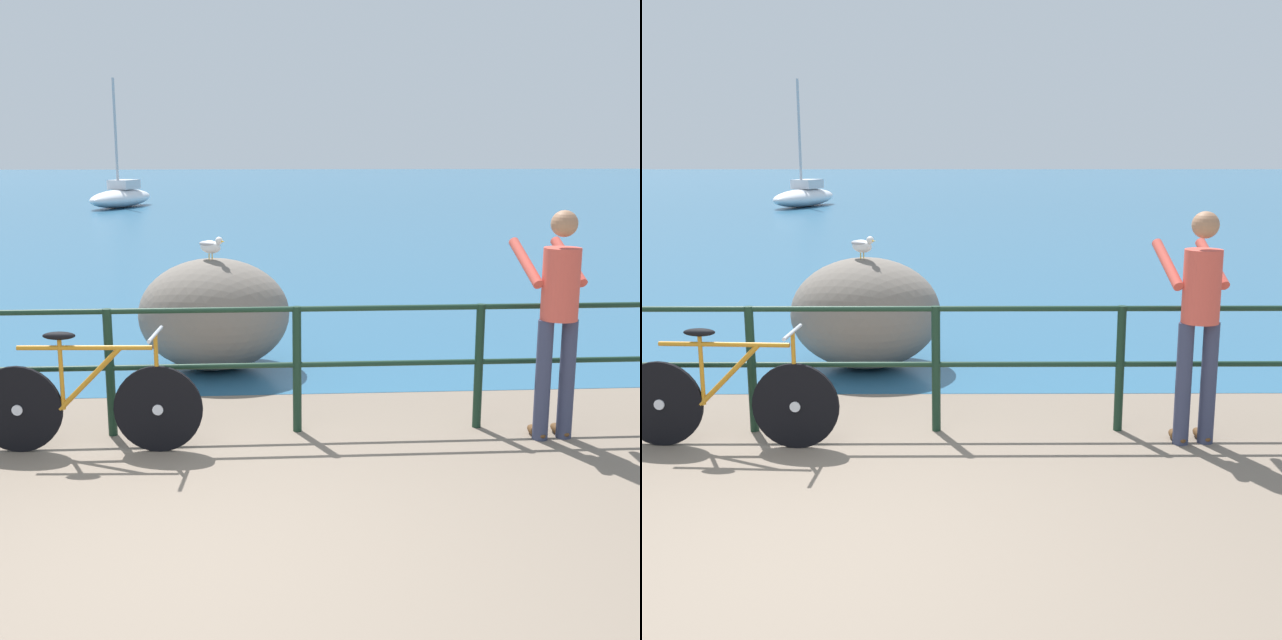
% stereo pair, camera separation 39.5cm
% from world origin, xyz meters
% --- Properties ---
extents(ground_plane, '(120.00, 120.00, 0.10)m').
position_xyz_m(ground_plane, '(0.00, 20.00, -0.05)').
color(ground_plane, '#756656').
extents(sea_surface, '(120.00, 90.00, 0.01)m').
position_xyz_m(sea_surface, '(0.00, 48.12, 0.00)').
color(sea_surface, '#285B7F').
rests_on(sea_surface, ground_plane).
extents(promenade_railing, '(7.38, 0.07, 1.02)m').
position_xyz_m(promenade_railing, '(0.00, 2.12, 0.64)').
color(promenade_railing, black).
rests_on(promenade_railing, ground_plane).
extents(bicycle, '(1.70, 0.48, 0.92)m').
position_xyz_m(bicycle, '(-0.83, 1.77, 0.39)').
color(bicycle, black).
rests_on(bicycle, ground_plane).
extents(person_at_railing, '(0.50, 0.66, 1.78)m').
position_xyz_m(person_at_railing, '(2.71, 1.85, 0.99)').
color(person_at_railing, '#333851').
rests_on(person_at_railing, ground_plane).
extents(breakwater_boulder_main, '(1.53, 1.37, 1.14)m').
position_xyz_m(breakwater_boulder_main, '(-0.04, 4.10, 0.57)').
color(breakwater_boulder_main, slate).
rests_on(breakwater_boulder_main, ground).
extents(seagull, '(0.30, 0.27, 0.23)m').
position_xyz_m(seagull, '(-0.05, 4.04, 1.28)').
color(seagull, gold).
rests_on(seagull, breakwater_boulder_main).
extents(sailboat, '(2.56, 4.59, 4.90)m').
position_xyz_m(sailboat, '(-5.16, 28.67, 0.42)').
color(sailboat, white).
rests_on(sailboat, sea_surface).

